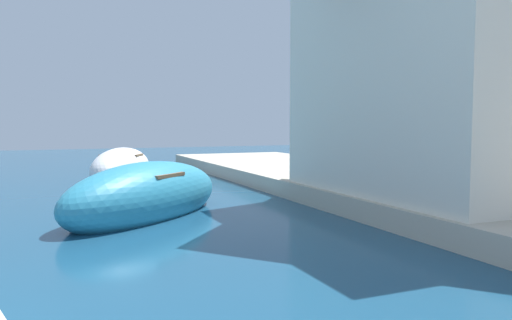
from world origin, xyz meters
TOP-DOWN VIEW (x-y plane):
  - moored_boat_5 at (5.82, 7.50)m, footprint 5.13×4.85m
  - moored_boat_6 at (6.25, 15.10)m, footprint 3.58×5.02m
  - waterfront_building_main at (13.00, 5.33)m, footprint 6.02×7.06m

SIDE VIEW (x-z plane):
  - moored_boat_6 at x=6.25m, z-range -0.36..1.26m
  - moored_boat_5 at x=5.82m, z-range -0.37..1.29m
  - waterfront_building_main at x=13.00m, z-range 0.55..7.02m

